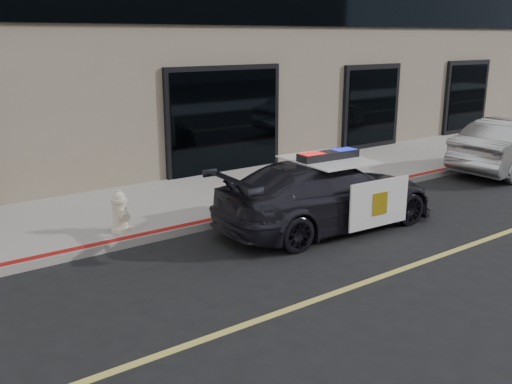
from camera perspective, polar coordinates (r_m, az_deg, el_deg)
ground at (r=11.14m, az=21.69°, el=-4.58°), size 120.00×120.00×0.00m
sidewalk_n at (r=14.42m, az=3.98°, el=1.20°), size 60.00×3.50×0.15m
police_car at (r=11.01m, az=7.13°, el=-0.15°), size 2.41×4.79×1.50m
fire_hydrant at (r=10.60m, az=-13.44°, el=-1.98°), size 0.35×0.48×0.77m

